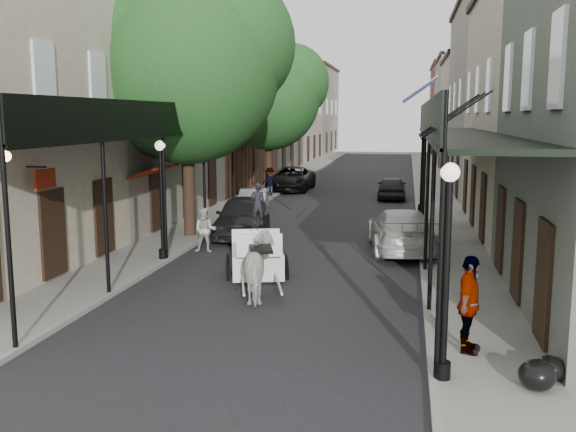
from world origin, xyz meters
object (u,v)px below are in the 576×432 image
at_px(lamppost_left, 162,198).
at_px(pedestrian_sidewalk_right, 469,304).
at_px(car_right_near, 401,230).
at_px(pedestrian_walking, 205,230).
at_px(tree_near, 198,63).
at_px(pedestrian_sidewalk_left, 270,181).
at_px(lamppost_right_near, 446,269).
at_px(car_left_mid, 253,202).
at_px(tree_far, 275,94).
at_px(carriage, 256,237).
at_px(car_left_near, 242,216).
at_px(car_left_far, 291,179).
at_px(horse, 261,267).
at_px(car_right_far, 392,187).
at_px(lamppost_right_far, 422,170).

distance_m(lamppost_left, pedestrian_sidewalk_right, 11.01).
bearing_deg(car_right_near, pedestrian_walking, 4.85).
relative_size(tree_near, pedestrian_sidewalk_left, 6.15).
xyz_separation_m(lamppost_right_near, car_right_near, (-0.83, 11.00, -1.32)).
distance_m(tree_near, pedestrian_sidewalk_right, 14.98).
distance_m(pedestrian_sidewalk_right, car_left_mid, 18.60).
height_order(tree_far, car_right_near, tree_far).
distance_m(pedestrian_walking, car_left_mid, 8.39).
relative_size(carriage, car_left_mid, 0.78).
height_order(lamppost_right_near, carriage, lamppost_right_near).
xyz_separation_m(car_left_near, car_left_far, (-0.86, 15.21, -0.04)).
xyz_separation_m(pedestrian_sidewalk_left, car_left_mid, (0.60, -6.43, -0.31)).
bearing_deg(pedestrian_sidewalk_left, lamppost_right_near, 86.69).
relative_size(tree_near, horse, 4.86).
height_order(pedestrian_walking, car_right_far, pedestrian_walking).
height_order(pedestrian_sidewalk_left, car_left_near, pedestrian_sidewalk_left).
distance_m(pedestrian_sidewalk_left, pedestrian_sidewalk_right, 24.73).
xyz_separation_m(tree_far, pedestrian_sidewalk_right, (8.87, -24.81, -4.78)).
bearing_deg(car_right_far, horse, 81.30).
height_order(car_right_near, car_right_far, car_right_near).
xyz_separation_m(lamppost_right_far, car_right_far, (-1.50, 5.01, -1.41)).
distance_m(car_left_mid, car_left_far, 9.87).
bearing_deg(tree_far, horse, -79.23).
height_order(lamppost_left, car_right_far, lamppost_left).
xyz_separation_m(pedestrian_sidewalk_left, car_left_far, (0.60, 3.44, -0.17)).
xyz_separation_m(tree_far, car_left_mid, (0.65, -8.14, -5.24)).
height_order(tree_far, pedestrian_sidewalk_right, tree_far).
relative_size(car_right_near, car_right_far, 1.34).
distance_m(carriage, pedestrian_sidewalk_left, 17.74).
distance_m(tree_far, car_left_near, 14.47).
relative_size(tree_far, pedestrian_walking, 5.68).
relative_size(lamppost_left, car_right_near, 0.73).
bearing_deg(tree_near, pedestrian_walking, -69.33).
relative_size(car_left_mid, car_left_far, 0.69).
bearing_deg(car_right_far, pedestrian_sidewalk_left, 3.45).
relative_size(lamppost_right_near, car_right_far, 0.98).
bearing_deg(pedestrian_walking, tree_near, 101.75).
bearing_deg(pedestrian_sidewalk_left, pedestrian_walking, 71.64).
bearing_deg(pedestrian_sidewalk_right, tree_near, 53.55).
height_order(tree_far, lamppost_right_near, tree_far).
xyz_separation_m(tree_near, pedestrian_sidewalk_right, (8.83, -10.81, -5.43)).
distance_m(tree_near, pedestrian_sidewalk_left, 13.50).
distance_m(lamppost_left, horse, 5.40).
distance_m(horse, car_right_far, 20.65).
xyz_separation_m(carriage, pedestrian_walking, (-2.40, 2.61, -0.33)).
xyz_separation_m(tree_far, carriage, (3.40, -19.12, -4.75)).
bearing_deg(lamppost_right_near, car_right_near, 94.33).
relative_size(pedestrian_sidewalk_left, car_left_mid, 0.43).
relative_size(lamppost_right_far, car_left_far, 0.71).
distance_m(carriage, car_left_far, 21.04).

